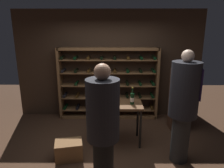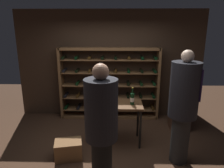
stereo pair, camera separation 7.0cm
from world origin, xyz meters
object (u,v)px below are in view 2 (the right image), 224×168
at_px(person_bystander_red_print, 183,103).
at_px(wine_crate, 69,150).
at_px(tasting_table, 117,109).
at_px(wine_bottle_red_label, 132,98).
at_px(display_cabinet, 181,100).
at_px(wine_bottle_gold_foil, 113,94).
at_px(wine_bottle_amber_reserve, 110,100).
at_px(wine_rack, 109,84).
at_px(wine_glass_stemmed_left, 96,99).
at_px(person_guest_plum_blouse, 101,123).
at_px(wine_glass_stemmed_center, 99,95).

relative_size(person_bystander_red_print, wine_crate, 4.12).
xyz_separation_m(tasting_table, wine_bottle_red_label, (0.30, -0.03, 0.23)).
bearing_deg(display_cabinet, person_bystander_red_print, -106.24).
distance_m(wine_bottle_red_label, wine_bottle_gold_foil, 0.43).
bearing_deg(wine_bottle_amber_reserve, wine_rack, 92.66).
xyz_separation_m(display_cabinet, wine_glass_stemmed_left, (-1.89, -0.63, 0.23)).
relative_size(tasting_table, wine_bottle_amber_reserve, 2.60).
relative_size(tasting_table, person_guest_plum_blouse, 0.54).
bearing_deg(wine_bottle_red_label, person_bystander_red_print, -36.13).
bearing_deg(wine_rack, display_cabinet, -20.47).
bearing_deg(person_bystander_red_print, wine_glass_stemmed_left, -148.37).
relative_size(tasting_table, wine_glass_stemmed_left, 7.53).
distance_m(wine_rack, person_bystander_red_print, 2.29).
height_order(display_cabinet, wine_bottle_red_label, display_cabinet).
bearing_deg(wine_crate, wine_bottle_red_label, 25.50).
relative_size(wine_bottle_red_label, wine_bottle_amber_reserve, 0.90).
distance_m(tasting_table, wine_crate, 1.20).
xyz_separation_m(wine_crate, wine_bottle_red_label, (1.18, 0.56, 0.80)).
xyz_separation_m(tasting_table, wine_bottle_amber_reserve, (-0.13, -0.19, 0.25)).
relative_size(wine_rack, wine_crate, 5.28).
height_order(tasting_table, wine_bottle_amber_reserve, wine_bottle_amber_reserve).
height_order(wine_crate, wine_bottle_red_label, wine_bottle_red_label).
distance_m(wine_bottle_gold_foil, wine_bottle_amber_reserve, 0.38).
distance_m(person_guest_plum_blouse, wine_bottle_amber_reserve, 1.07).
xyz_separation_m(person_guest_plum_blouse, person_bystander_red_print, (1.32, 0.65, 0.07)).
bearing_deg(wine_crate, person_guest_plum_blouse, -45.55).
height_order(person_bystander_red_print, wine_bottle_red_label, person_bystander_red_print).
bearing_deg(wine_glass_stemmed_left, wine_bottle_amber_reserve, -34.75).
bearing_deg(person_bystander_red_print, display_cabinet, 127.57).
xyz_separation_m(person_bystander_red_print, wine_bottle_red_label, (-0.80, 0.59, -0.12)).
bearing_deg(wine_rack, tasting_table, -80.98).
height_order(person_bystander_red_print, wine_glass_stemmed_left, person_bystander_red_print).
distance_m(wine_bottle_gold_foil, wine_glass_stemmed_left, 0.38).
height_order(wine_crate, wine_bottle_amber_reserve, wine_bottle_amber_reserve).
height_order(wine_rack, wine_bottle_red_label, wine_rack).
bearing_deg(wine_glass_stemmed_center, wine_bottle_gold_foil, -3.57).
bearing_deg(tasting_table, wine_rack, 99.02).
distance_m(tasting_table, wine_bottle_amber_reserve, 0.34).
distance_m(wine_crate, wine_bottle_red_label, 1.53).
relative_size(person_bystander_red_print, wine_bottle_amber_reserve, 5.10).
bearing_deg(person_guest_plum_blouse, wine_glass_stemmed_left, -67.19).
height_order(wine_rack, person_guest_plum_blouse, person_guest_plum_blouse).
bearing_deg(wine_glass_stemmed_left, wine_crate, -127.38).
height_order(person_guest_plum_blouse, display_cabinet, person_guest_plum_blouse).
bearing_deg(wine_crate, wine_glass_stemmed_center, 57.95).
bearing_deg(tasting_table, wine_crate, -146.12).
distance_m(wine_rack, wine_crate, 2.10).
relative_size(person_bystander_red_print, wine_bottle_gold_foil, 5.31).
bearing_deg(wine_crate, wine_bottle_amber_reserve, 27.99).
bearing_deg(wine_bottle_amber_reserve, person_bystander_red_print, -18.82).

